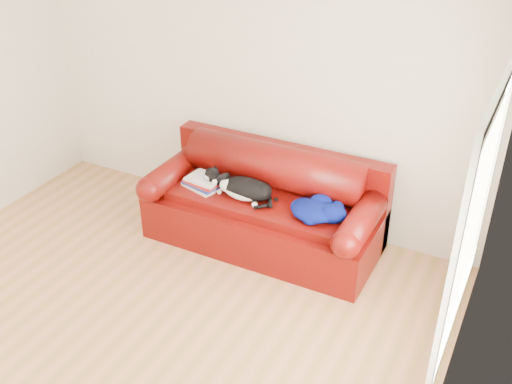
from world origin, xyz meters
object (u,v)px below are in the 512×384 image
at_px(sofa_base, 263,220).
at_px(blanket, 317,210).
at_px(book_stack, 204,182).
at_px(cat, 245,189).

height_order(sofa_base, blanket, blanket).
xyz_separation_m(book_stack, cat, (0.43, -0.01, 0.04)).
relative_size(sofa_base, blanket, 3.67).
height_order(sofa_base, cat, cat).
xyz_separation_m(cat, blanket, (0.68, 0.02, -0.03)).
bearing_deg(sofa_base, blanket, -9.80).
xyz_separation_m(sofa_base, cat, (-0.12, -0.11, 0.35)).
relative_size(cat, blanket, 1.16).
height_order(cat, blanket, cat).
bearing_deg(blanket, book_stack, -179.69).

